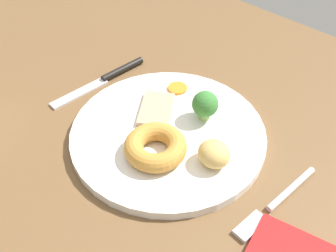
# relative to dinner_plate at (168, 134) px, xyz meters

# --- Properties ---
(dining_table) EXTENTS (1.20, 0.84, 0.04)m
(dining_table) POSITION_rel_dinner_plate_xyz_m (0.03, -0.01, -0.02)
(dining_table) COLOR brown
(dining_table) RESTS_ON ground
(dinner_plate) EXTENTS (0.29, 0.29, 0.01)m
(dinner_plate) POSITION_rel_dinner_plate_xyz_m (0.00, 0.00, 0.00)
(dinner_plate) COLOR white
(dinner_plate) RESTS_ON dining_table
(meat_slice_main) EXTENTS (0.08, 0.09, 0.01)m
(meat_slice_main) POSITION_rel_dinner_plate_xyz_m (0.04, -0.02, 0.01)
(meat_slice_main) COLOR tan
(meat_slice_main) RESTS_ON dinner_plate
(yorkshire_pudding) EXTENTS (0.09, 0.09, 0.03)m
(yorkshire_pudding) POSITION_rel_dinner_plate_xyz_m (-0.02, 0.04, 0.02)
(yorkshire_pudding) COLOR #C68938
(yorkshire_pudding) RESTS_ON dinner_plate
(roast_potato_left) EXTENTS (0.06, 0.05, 0.03)m
(roast_potato_left) POSITION_rel_dinner_plate_xyz_m (-0.09, 0.00, 0.02)
(roast_potato_left) COLOR #D8B260
(roast_potato_left) RESTS_ON dinner_plate
(carrot_coin_front) EXTENTS (0.03, 0.03, 0.00)m
(carrot_coin_front) POSITION_rel_dinner_plate_xyz_m (0.05, -0.08, 0.01)
(carrot_coin_front) COLOR orange
(carrot_coin_front) RESTS_ON dinner_plate
(broccoli_floret) EXTENTS (0.04, 0.04, 0.05)m
(broccoli_floret) POSITION_rel_dinner_plate_xyz_m (-0.02, -0.06, 0.03)
(broccoli_floret) COLOR #8CB766
(broccoli_floret) RESTS_ON dinner_plate
(fork) EXTENTS (0.03, 0.15, 0.01)m
(fork) POSITION_rel_dinner_plate_xyz_m (-0.18, -0.00, -0.00)
(fork) COLOR silver
(fork) RESTS_ON dining_table
(knife) EXTENTS (0.03, 0.19, 0.01)m
(knife) POSITION_rel_dinner_plate_xyz_m (0.17, -0.03, -0.00)
(knife) COLOR black
(knife) RESTS_ON dining_table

